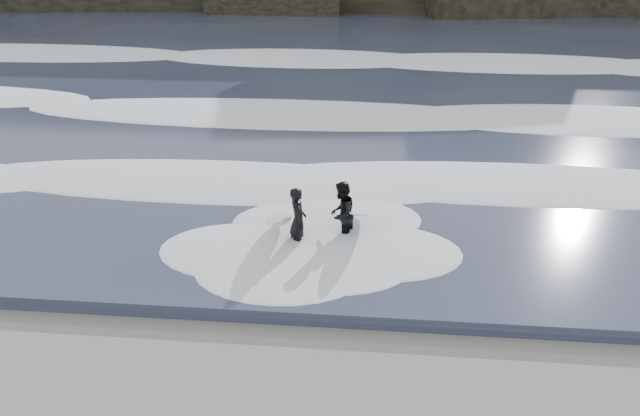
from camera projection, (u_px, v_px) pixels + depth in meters
The scene contains 6 objects.
sea at pixel (380, 49), 34.79m from camera, with size 90.00×52.00×0.30m, color #32374F.
foam_near at pixel (376, 184), 16.66m from camera, with size 60.00×3.20×0.20m, color white.
foam_mid at pixel (378, 110), 22.96m from camera, with size 60.00×4.00×0.24m, color white.
foam_far at pixel (380, 58), 31.06m from camera, with size 60.00×4.80×0.30m, color white.
surfer_left at pixel (294, 220), 13.82m from camera, with size 0.94×1.95×1.56m.
surfer_right at pixel (344, 214), 14.11m from camera, with size 1.08×1.84×1.54m.
Camera 1 is at (-0.07, -6.43, 6.89)m, focal length 35.00 mm.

